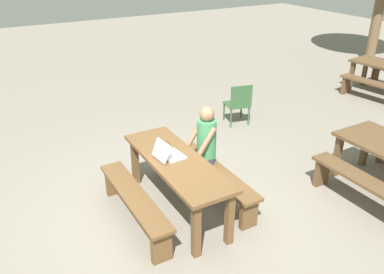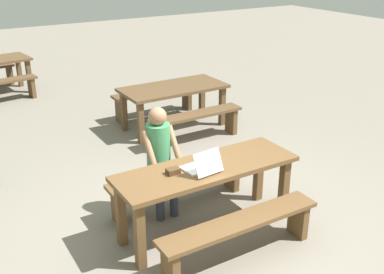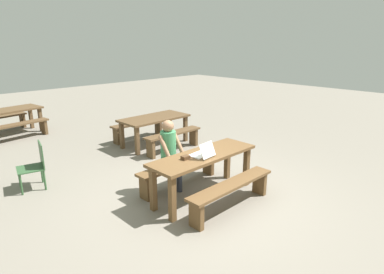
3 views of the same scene
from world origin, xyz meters
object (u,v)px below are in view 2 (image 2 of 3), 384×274
at_px(laptop, 202,166).
at_px(picnic_table_front, 207,177).
at_px(person_seated, 160,154).
at_px(picnic_table_rear, 174,93).
at_px(small_pouch, 173,171).

bearing_deg(laptop, picnic_table_front, -153.03).
relative_size(person_seated, picnic_table_rear, 0.73).
bearing_deg(picnic_table_front, laptop, -147.58).
bearing_deg(laptop, picnic_table_rear, -119.23).
height_order(small_pouch, person_seated, person_seated).
bearing_deg(picnic_table_front, person_seated, 114.18).
height_order(picnic_table_front, picnic_table_rear, picnic_table_front).
bearing_deg(picnic_table_front, picnic_table_rear, 67.44).
height_order(person_seated, picnic_table_rear, person_seated).
relative_size(small_pouch, person_seated, 0.10).
relative_size(picnic_table_front, laptop, 5.33).
xyz_separation_m(laptop, person_seated, (-0.16, 0.64, -0.09)).
distance_m(picnic_table_front, laptop, 0.22).
height_order(laptop, small_pouch, laptop).
distance_m(laptop, picnic_table_rear, 3.24).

